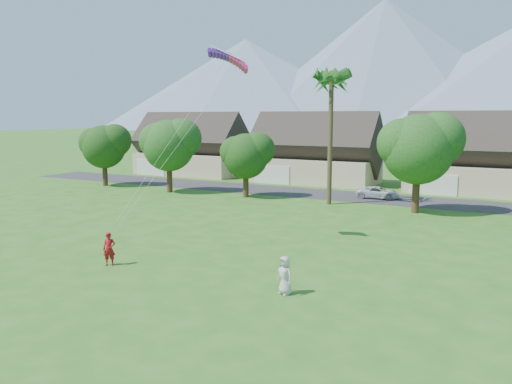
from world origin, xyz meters
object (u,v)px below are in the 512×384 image
Objects in this scene: watcher at (285,275)px; parafoil_kite at (229,58)px; kite_flyer at (109,249)px; parked_car at (378,193)px.

parafoil_kite is at bearing 158.53° from watcher.
watcher is at bearing -29.30° from kite_flyer.
kite_flyer reaches higher than parked_car.
kite_flyer is 0.63× the size of parafoil_kite.
parafoil_kite reaches higher than kite_flyer.
kite_flyer is 1.02× the size of watcher.
parked_car is (-3.14, 29.42, -0.32)m from watcher.
parafoil_kite is (3.45, 7.42, 10.90)m from kite_flyer.
parked_car is (7.42, 29.85, -0.34)m from kite_flyer.
parked_car is 1.45× the size of parafoil_kite.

